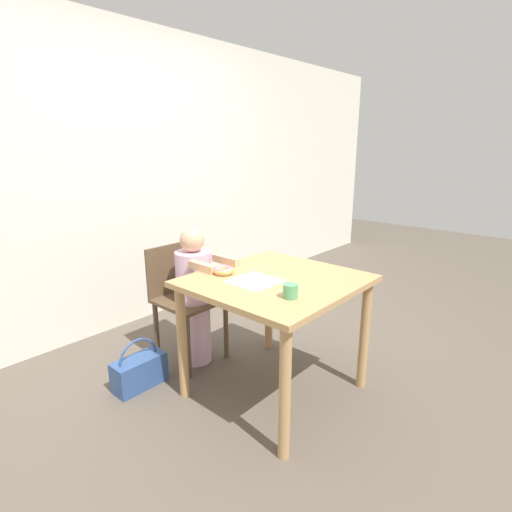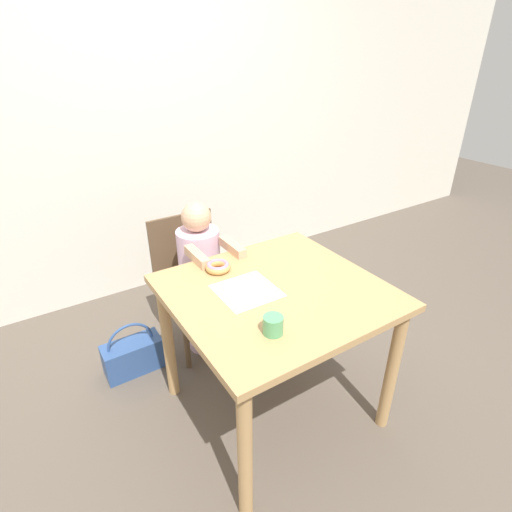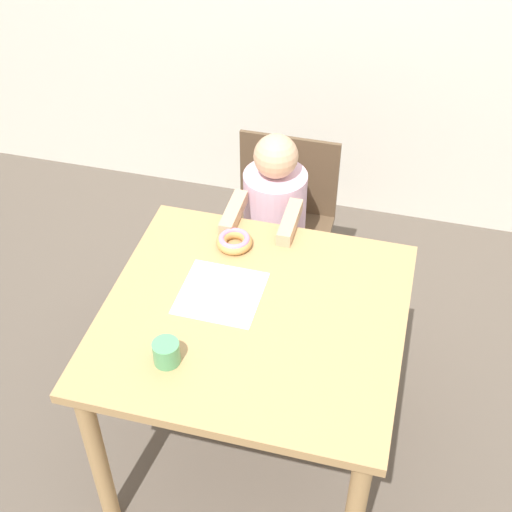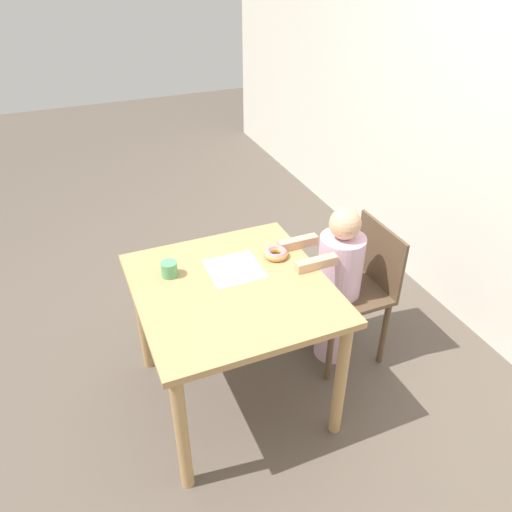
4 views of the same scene
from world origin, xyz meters
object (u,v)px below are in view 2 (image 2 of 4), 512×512
object	(u,v)px
donut	(218,266)
cup	(273,325)
chair	(194,278)
child_figure	(201,280)
handbag	(133,355)

from	to	relation	value
donut	cup	size ratio (longest dim) A/B	1.57
chair	donut	world-z (taller)	chair
cup	chair	bearing A→B (deg)	83.88
chair	child_figure	distance (m)	0.12
child_figure	cup	world-z (taller)	child_figure
child_figure	donut	distance (m)	0.46
child_figure	cup	xyz separation A→B (m)	(-0.11, -0.91, 0.30)
child_figure	handbag	xyz separation A→B (m)	(-0.47, 0.03, -0.39)
chair	cup	distance (m)	1.09
child_figure	donut	world-z (taller)	child_figure
cup	child_figure	bearing A→B (deg)	83.10
chair	handbag	xyz separation A→B (m)	(-0.47, -0.08, -0.35)
chair	child_figure	bearing A→B (deg)	-90.00
child_figure	handbag	distance (m)	0.61
donut	handbag	bearing A→B (deg)	135.97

